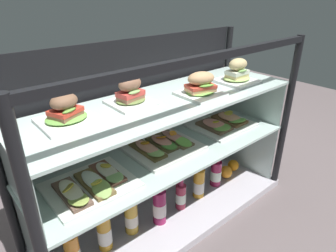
% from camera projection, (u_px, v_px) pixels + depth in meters
% --- Properties ---
extents(ground_plane, '(6.00, 6.00, 0.02)m').
position_uv_depth(ground_plane, '(168.00, 217.00, 1.63)').
color(ground_plane, '#5F5354').
rests_on(ground_plane, ground).
extents(case_base_deck, '(1.43, 0.49, 0.04)m').
position_uv_depth(case_base_deck, '(168.00, 213.00, 1.62)').
color(case_base_deck, '#BDB7C1').
rests_on(case_base_deck, ground).
extents(case_frame, '(1.43, 0.49, 0.93)m').
position_uv_depth(case_frame, '(152.00, 125.00, 1.50)').
color(case_frame, black).
rests_on(case_frame, ground).
extents(riser_lower_tier, '(1.35, 0.41, 0.36)m').
position_uv_depth(riser_lower_tier, '(168.00, 183.00, 1.53)').
color(riser_lower_tier, silver).
rests_on(riser_lower_tier, case_base_deck).
extents(shelf_lower_glass, '(1.37, 0.43, 0.01)m').
position_uv_depth(shelf_lower_glass, '(168.00, 152.00, 1.46)').
color(shelf_lower_glass, silver).
rests_on(shelf_lower_glass, riser_lower_tier).
extents(riser_upper_tier, '(1.35, 0.41, 0.26)m').
position_uv_depth(riser_upper_tier, '(168.00, 127.00, 1.40)').
color(riser_upper_tier, silver).
rests_on(riser_upper_tier, shelf_lower_glass).
extents(shelf_upper_glass, '(1.37, 0.43, 0.01)m').
position_uv_depth(shelf_upper_glass, '(168.00, 101.00, 1.34)').
color(shelf_upper_glass, silver).
rests_on(shelf_upper_glass, riser_upper_tier).
extents(plated_roll_sandwich_right_of_center, '(0.20, 0.20, 0.11)m').
position_uv_depth(plated_roll_sandwich_right_of_center, '(66.00, 113.00, 1.09)').
color(plated_roll_sandwich_right_of_center, white).
rests_on(plated_roll_sandwich_right_of_center, shelf_upper_glass).
extents(plated_roll_sandwich_near_left_corner, '(0.18, 0.18, 0.12)m').
position_uv_depth(plated_roll_sandwich_near_left_corner, '(131.00, 94.00, 1.26)').
color(plated_roll_sandwich_near_left_corner, white).
rests_on(plated_roll_sandwich_near_left_corner, shelf_upper_glass).
extents(plated_roll_sandwich_far_left, '(0.19, 0.19, 0.11)m').
position_uv_depth(plated_roll_sandwich_far_left, '(201.00, 86.00, 1.37)').
color(plated_roll_sandwich_far_left, white).
rests_on(plated_roll_sandwich_far_left, shelf_upper_glass).
extents(plated_roll_sandwich_left_of_center, '(0.19, 0.19, 0.13)m').
position_uv_depth(plated_roll_sandwich_left_of_center, '(237.00, 74.00, 1.56)').
color(plated_roll_sandwich_left_of_center, white).
rests_on(plated_roll_sandwich_left_of_center, shelf_upper_glass).
extents(open_sandwich_tray_near_right_corner, '(0.34, 0.28, 0.06)m').
position_uv_depth(open_sandwich_tray_near_right_corner, '(91.00, 185.00, 1.17)').
color(open_sandwich_tray_near_right_corner, white).
rests_on(open_sandwich_tray_near_right_corner, shelf_lower_glass).
extents(open_sandwich_tray_center, '(0.34, 0.28, 0.06)m').
position_uv_depth(open_sandwich_tray_center, '(163.00, 146.00, 1.46)').
color(open_sandwich_tray_center, white).
rests_on(open_sandwich_tray_center, shelf_lower_glass).
extents(open_sandwich_tray_near_left_corner, '(0.34, 0.28, 0.06)m').
position_uv_depth(open_sandwich_tray_near_left_corner, '(223.00, 123.00, 1.70)').
color(open_sandwich_tray_near_left_corner, white).
rests_on(open_sandwich_tray_near_left_corner, shelf_lower_glass).
extents(juice_bottle_back_right, '(0.07, 0.07, 0.24)m').
position_uv_depth(juice_bottle_back_right, '(72.00, 252.00, 1.24)').
color(juice_bottle_back_right, orange).
rests_on(juice_bottle_back_right, case_base_deck).
extents(juice_bottle_front_right_end, '(0.07, 0.07, 0.25)m').
position_uv_depth(juice_bottle_front_right_end, '(104.00, 231.00, 1.34)').
color(juice_bottle_front_right_end, gold).
rests_on(juice_bottle_front_right_end, case_base_deck).
extents(juice_bottle_back_left, '(0.07, 0.07, 0.25)m').
position_uv_depth(juice_bottle_back_left, '(131.00, 215.00, 1.43)').
color(juice_bottle_back_left, gold).
rests_on(juice_bottle_back_left, case_base_deck).
extents(juice_bottle_near_post, '(0.07, 0.07, 0.25)m').
position_uv_depth(juice_bottle_near_post, '(159.00, 206.00, 1.49)').
color(juice_bottle_near_post, '#911A4A').
rests_on(juice_bottle_near_post, case_base_deck).
extents(juice_bottle_back_center, '(0.06, 0.06, 0.21)m').
position_uv_depth(juice_bottle_back_center, '(181.00, 196.00, 1.60)').
color(juice_bottle_back_center, '#A22941').
rests_on(juice_bottle_back_center, case_base_deck).
extents(juice_bottle_front_left_end, '(0.07, 0.07, 0.24)m').
position_uv_depth(juice_bottle_front_left_end, '(199.00, 183.00, 1.68)').
color(juice_bottle_front_left_end, gold).
rests_on(juice_bottle_front_left_end, case_base_deck).
extents(juice_bottle_front_fourth, '(0.07, 0.07, 0.21)m').
position_uv_depth(juice_bottle_front_fourth, '(216.00, 173.00, 1.78)').
color(juice_bottle_front_fourth, '#991D47').
rests_on(juice_bottle_front_fourth, case_base_deck).
extents(orange_fruit_beside_bottles, '(0.08, 0.08, 0.08)m').
position_uv_depth(orange_fruit_beside_bottles, '(226.00, 172.00, 1.87)').
color(orange_fruit_beside_bottles, orange).
rests_on(orange_fruit_beside_bottles, case_base_deck).
extents(orange_fruit_near_left_post, '(0.07, 0.07, 0.07)m').
position_uv_depth(orange_fruit_near_left_post, '(233.00, 165.00, 1.94)').
color(orange_fruit_near_left_post, orange).
rests_on(orange_fruit_near_left_post, case_base_deck).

